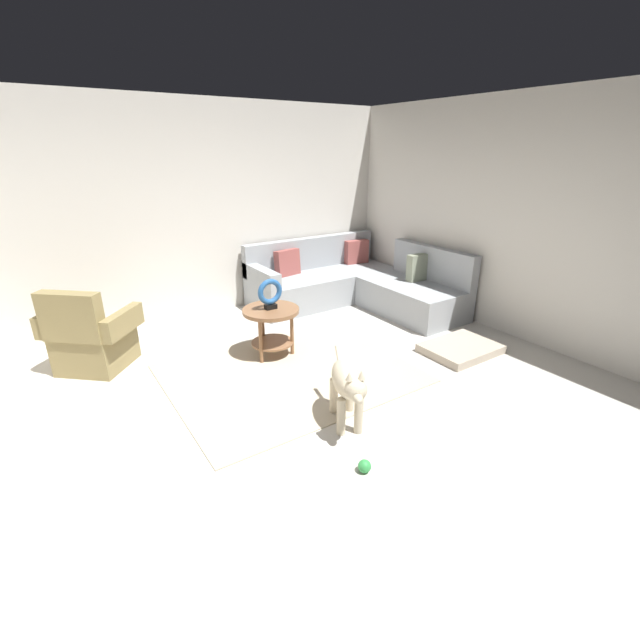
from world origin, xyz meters
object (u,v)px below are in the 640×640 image
Objects in this scene: torus_sculpture at (270,293)px; dog_bed_mat at (461,349)px; dog at (347,384)px; dog_toy_ball at (365,466)px; armchair at (91,339)px; side_table at (271,320)px; sectional_couch at (355,285)px.

dog_bed_mat is at bearing -31.86° from torus_sculpture.
dog reaches higher than dog_bed_mat.
dog is (-1.88, -0.39, 0.33)m from dog_bed_mat.
torus_sculpture is 2.14m from dog_toy_ball.
dog is at bearing -94.12° from torus_sculpture.
armchair reaches higher than dog_toy_ball.
torus_sculpture is 0.41× the size of dog_bed_mat.
side_table is at bearing 80.40° from dog_toy_ball.
sectional_couch is 3.56m from dog_toy_ball.
armchair reaches higher than dog_bed_mat.
dog_bed_mat is 8.52× the size of dog_toy_ball.
sectional_couch is 3.44m from armchair.
side_table is at bearing -69.45° from dog.
torus_sculpture is (1.66, -0.74, 0.39)m from armchair.
sectional_couch is at bearing -104.40° from dog.
dog_toy_ball is at bearing -99.60° from side_table.
side_table is 1.49m from dog.
dog_toy_ball is at bearing -126.71° from sectional_couch.
sectional_couch is 2.01m from torus_sculpture.
dog is at bearing 65.87° from dog_toy_ball.
armchair is at bearing 151.79° from dog_bed_mat.
torus_sculpture is (-1.78, -0.84, 0.42)m from sectional_couch.
sectional_couch is at bearing 25.14° from torus_sculpture.
sectional_couch is at bearing 25.14° from side_table.
dog_toy_ball is (-2.12, -2.84, -0.25)m from sectional_couch.
dog_bed_mat is 1.94m from dog.
dog_toy_ball is at bearing -99.60° from torus_sculpture.
sectional_couch is 3.75× the size of side_table.
dog is (-1.89, -2.33, 0.09)m from sectional_couch.
torus_sculpture is (-0.00, 0.00, 0.29)m from side_table.
torus_sculpture reaches higher than dog_bed_mat.
dog_bed_mat is (-0.01, -1.93, -0.25)m from sectional_couch.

